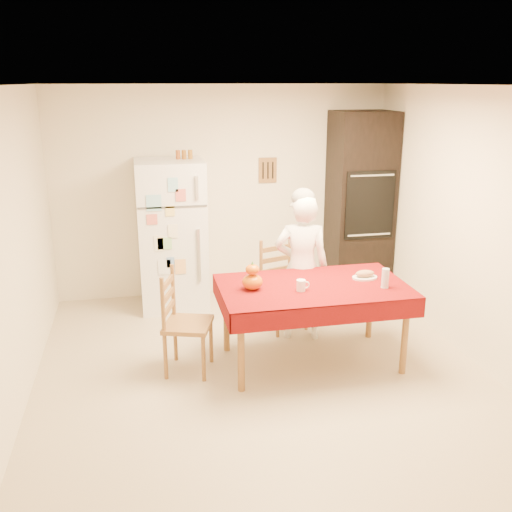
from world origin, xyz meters
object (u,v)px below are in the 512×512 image
object	(u,v)px
chair_far	(281,281)
bread_plate	(365,278)
oven_cabinet	(360,204)
chair_left	(181,318)
dining_table	(313,292)
seated_woman	(302,268)
refrigerator	(172,235)
coffee_mug	(301,285)
pumpkin_lower	(252,282)
wine_glass	(385,278)

from	to	relation	value
chair_far	bread_plate	world-z (taller)	chair_far
oven_cabinet	chair_left	distance (m)	2.92
chair_left	bread_plate	size ratio (longest dim) A/B	3.96
dining_table	chair_left	distance (m)	1.21
seated_woman	chair_far	bearing A→B (deg)	-53.95
refrigerator	oven_cabinet	world-z (taller)	oven_cabinet
coffee_mug	pumpkin_lower	world-z (taller)	pumpkin_lower
chair_far	seated_woman	size ratio (longest dim) A/B	0.64
oven_cabinet	chair_far	bearing A→B (deg)	-143.76
pumpkin_lower	wine_glass	size ratio (longest dim) A/B	1.05
oven_cabinet	dining_table	xyz separation A→B (m)	(-1.13, -1.75, -0.41)
coffee_mug	dining_table	bearing A→B (deg)	37.81
dining_table	seated_woman	xyz separation A→B (m)	(0.05, 0.55, 0.05)
refrigerator	coffee_mug	bearing A→B (deg)	-61.16
chair_left	wine_glass	world-z (taller)	chair_left
chair_far	pumpkin_lower	bearing A→B (deg)	-137.77
pumpkin_lower	seated_woman	bearing A→B (deg)	41.40
dining_table	wine_glass	distance (m)	0.66
pumpkin_lower	wine_glass	world-z (taller)	wine_glass
chair_far	seated_woman	world-z (taller)	seated_woman
chair_left	pumpkin_lower	xyz separation A→B (m)	(0.64, -0.07, 0.32)
bread_plate	chair_far	bearing A→B (deg)	127.67
dining_table	pumpkin_lower	xyz separation A→B (m)	(-0.56, 0.01, 0.14)
bread_plate	chair_left	bearing A→B (deg)	179.71
seated_woman	pumpkin_lower	distance (m)	0.82
coffee_mug	bread_plate	bearing A→B (deg)	15.73
wine_glass	refrigerator	bearing A→B (deg)	132.93
dining_table	bread_plate	xyz separation A→B (m)	(0.53, 0.07, 0.08)
dining_table	pumpkin_lower	world-z (taller)	pumpkin_lower
refrigerator	seated_woman	bearing A→B (deg)	-43.71
seated_woman	wine_glass	size ratio (longest dim) A/B	8.48
pumpkin_lower	wine_glass	xyz separation A→B (m)	(1.17, -0.20, 0.02)
chair_far	coffee_mug	bearing A→B (deg)	-112.40
refrigerator	wine_glass	size ratio (longest dim) A/B	9.66
chair_far	coffee_mug	xyz separation A→B (m)	(-0.07, -0.98, 0.30)
chair_far	coffee_mug	distance (m)	1.03
oven_cabinet	bread_plate	distance (m)	1.81
oven_cabinet	seated_woman	xyz separation A→B (m)	(-1.08, -1.20, -0.35)
refrigerator	coffee_mug	size ratio (longest dim) A/B	17.00
chair_left	wine_glass	xyz separation A→B (m)	(1.81, -0.27, 0.34)
chair_far	coffee_mug	size ratio (longest dim) A/B	9.50
dining_table	seated_woman	distance (m)	0.56
coffee_mug	bread_plate	xyz separation A→B (m)	(0.68, 0.19, -0.04)
oven_cabinet	coffee_mug	xyz separation A→B (m)	(-1.28, -1.86, -0.29)
refrigerator	chair_left	distance (m)	1.65
seated_woman	oven_cabinet	bearing A→B (deg)	-119.11
oven_cabinet	dining_table	size ratio (longest dim) A/B	1.29
seated_woman	bread_plate	world-z (taller)	seated_woman
chair_left	seated_woman	distance (m)	1.36
dining_table	wine_glass	xyz separation A→B (m)	(0.61, -0.19, 0.16)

